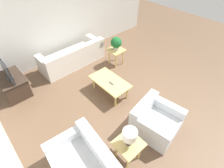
{
  "coord_description": "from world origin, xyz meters",
  "views": [
    {
      "loc": [
        -2.23,
        2.68,
        3.51
      ],
      "look_at": [
        0.23,
        0.48,
        0.55
      ],
      "focal_mm": 28.0,
      "sensor_mm": 36.0,
      "label": 1
    }
  ],
  "objects_px": {
    "coffee_table": "(110,82)",
    "sofa": "(73,57)",
    "armchair": "(155,121)",
    "side_table_lamp": "(128,146)",
    "potted_plant": "(116,43)",
    "table_lamp": "(130,136)",
    "tv_stand_chest": "(13,85)",
    "television": "(5,70)",
    "loveseat": "(84,164)",
    "side_table_plant": "(116,52)"
  },
  "relations": [
    {
      "from": "sofa",
      "to": "side_table_lamp",
      "type": "height_order",
      "value": "sofa"
    },
    {
      "from": "coffee_table",
      "to": "side_table_lamp",
      "type": "relative_size",
      "value": 2.06
    },
    {
      "from": "tv_stand_chest",
      "to": "side_table_plant",
      "type": "bearing_deg",
      "value": -105.43
    },
    {
      "from": "armchair",
      "to": "side_table_lamp",
      "type": "relative_size",
      "value": 1.91
    },
    {
      "from": "television",
      "to": "side_table_lamp",
      "type": "bearing_deg",
      "value": -163.9
    },
    {
      "from": "tv_stand_chest",
      "to": "television",
      "type": "height_order",
      "value": "television"
    },
    {
      "from": "loveseat",
      "to": "side_table_lamp",
      "type": "distance_m",
      "value": 0.88
    },
    {
      "from": "television",
      "to": "side_table_plant",
      "type": "bearing_deg",
      "value": -105.41
    },
    {
      "from": "sofa",
      "to": "coffee_table",
      "type": "bearing_deg",
      "value": 88.49
    },
    {
      "from": "loveseat",
      "to": "television",
      "type": "bearing_deg",
      "value": -171.02
    },
    {
      "from": "armchair",
      "to": "side_table_lamp",
      "type": "bearing_deg",
      "value": 176.2
    },
    {
      "from": "sofa",
      "to": "side_table_plant",
      "type": "distance_m",
      "value": 1.44
    },
    {
      "from": "armchair",
      "to": "side_table_plant",
      "type": "height_order",
      "value": "armchair"
    },
    {
      "from": "table_lamp",
      "to": "tv_stand_chest",
      "type": "bearing_deg",
      "value": 16.03
    },
    {
      "from": "coffee_table",
      "to": "side_table_plant",
      "type": "height_order",
      "value": "side_table_plant"
    },
    {
      "from": "side_table_plant",
      "to": "television",
      "type": "relative_size",
      "value": 0.63
    },
    {
      "from": "armchair",
      "to": "loveseat",
      "type": "relative_size",
      "value": 0.77
    },
    {
      "from": "coffee_table",
      "to": "tv_stand_chest",
      "type": "height_order",
      "value": "tv_stand_chest"
    },
    {
      "from": "loveseat",
      "to": "tv_stand_chest",
      "type": "xyz_separation_m",
      "value": [
        3.09,
        0.2,
        0.02
      ]
    },
    {
      "from": "coffee_table",
      "to": "television",
      "type": "relative_size",
      "value": 1.3
    },
    {
      "from": "loveseat",
      "to": "television",
      "type": "height_order",
      "value": "television"
    },
    {
      "from": "coffee_table",
      "to": "tv_stand_chest",
      "type": "bearing_deg",
      "value": 47.87
    },
    {
      "from": "side_table_lamp",
      "to": "table_lamp",
      "type": "bearing_deg",
      "value": 45.0
    },
    {
      "from": "armchair",
      "to": "coffee_table",
      "type": "height_order",
      "value": "armchair"
    },
    {
      "from": "coffee_table",
      "to": "side_table_lamp",
      "type": "height_order",
      "value": "side_table_lamp"
    },
    {
      "from": "armchair",
      "to": "television",
      "type": "relative_size",
      "value": 1.21
    },
    {
      "from": "potted_plant",
      "to": "coffee_table",
      "type": "bearing_deg",
      "value": 130.5
    },
    {
      "from": "armchair",
      "to": "side_table_plant",
      "type": "relative_size",
      "value": 1.91
    },
    {
      "from": "loveseat",
      "to": "television",
      "type": "distance_m",
      "value": 3.14
    },
    {
      "from": "tv_stand_chest",
      "to": "table_lamp",
      "type": "distance_m",
      "value": 3.61
    },
    {
      "from": "loveseat",
      "to": "table_lamp",
      "type": "height_order",
      "value": "table_lamp"
    },
    {
      "from": "armchair",
      "to": "coffee_table",
      "type": "xyz_separation_m",
      "value": [
        1.56,
        -0.03,
        0.11
      ]
    },
    {
      "from": "sofa",
      "to": "television",
      "type": "relative_size",
      "value": 2.51
    },
    {
      "from": "sofa",
      "to": "armchair",
      "type": "xyz_separation_m",
      "value": [
        -3.43,
        0.03,
        -0.01
      ]
    },
    {
      "from": "table_lamp",
      "to": "armchair",
      "type": "bearing_deg",
      "value": -84.84
    },
    {
      "from": "armchair",
      "to": "potted_plant",
      "type": "height_order",
      "value": "potted_plant"
    },
    {
      "from": "side_table_plant",
      "to": "tv_stand_chest",
      "type": "xyz_separation_m",
      "value": [
        0.85,
        3.07,
        -0.16
      ]
    },
    {
      "from": "sofa",
      "to": "tv_stand_chest",
      "type": "distance_m",
      "value": 1.98
    },
    {
      "from": "tv_stand_chest",
      "to": "television",
      "type": "relative_size",
      "value": 1.09
    },
    {
      "from": "armchair",
      "to": "coffee_table",
      "type": "relative_size",
      "value": 0.93
    },
    {
      "from": "side_table_lamp",
      "to": "table_lamp",
      "type": "distance_m",
      "value": 0.35
    },
    {
      "from": "side_table_lamp",
      "to": "tv_stand_chest",
      "type": "bearing_deg",
      "value": 16.03
    },
    {
      "from": "armchair",
      "to": "potted_plant",
      "type": "bearing_deg",
      "value": 56.79
    },
    {
      "from": "sofa",
      "to": "table_lamp",
      "type": "bearing_deg",
      "value": 72.86
    },
    {
      "from": "potted_plant",
      "to": "sofa",
      "type": "bearing_deg",
      "value": 49.79
    },
    {
      "from": "tv_stand_chest",
      "to": "potted_plant",
      "type": "bearing_deg",
      "value": -105.43
    },
    {
      "from": "side_table_lamp",
      "to": "coffee_table",
      "type": "bearing_deg",
      "value": -30.87
    },
    {
      "from": "coffee_table",
      "to": "sofa",
      "type": "bearing_deg",
      "value": -0.09
    },
    {
      "from": "sofa",
      "to": "side_table_plant",
      "type": "relative_size",
      "value": 3.98
    },
    {
      "from": "side_table_plant",
      "to": "television",
      "type": "height_order",
      "value": "television"
    }
  ]
}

